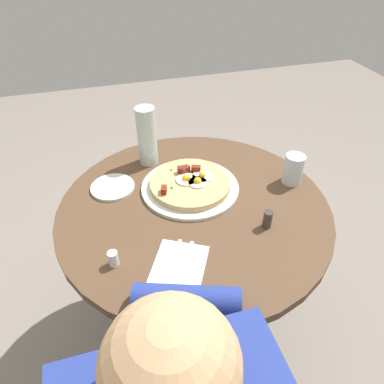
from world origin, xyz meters
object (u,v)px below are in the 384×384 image
Objects in this scene: salt_shaker at (113,259)px; pepper_shaker at (267,219)px; bread_plate at (113,187)px; knife at (185,266)px; dining_table at (194,242)px; fork at (173,264)px; pizza_plate at (190,187)px; water_bottle at (147,136)px; water_glass at (293,169)px; breakfast_pizza at (190,183)px.

pepper_shaker reaches higher than salt_shaker.
knife is (-0.15, 0.41, 0.00)m from bread_plate.
fork is at bearing 60.36° from dining_table.
water_bottle is (0.11, -0.21, 0.11)m from pizza_plate.
fork is (0.13, 0.22, 0.18)m from dining_table.
pizza_plate is 3.12× the size of water_glass.
bread_plate is 0.84× the size of knife.
water_glass is 0.54m from water_bottle.
bread_plate is 0.68× the size of water_bottle.
bread_plate reaches higher than dining_table.
knife is (-0.03, 0.02, 0.00)m from fork.
fork is 3.06× the size of pepper_shaker.
dining_table is at bearing 82.49° from pizza_plate.
pizza_plate is (-0.01, -0.09, 0.18)m from dining_table.
breakfast_pizza reaches higher than salt_shaker.
water_bottle is (-0.00, -0.54, 0.11)m from knife.
pepper_shaker is (0.18, 0.18, -0.02)m from water_glass.
bread_plate is 0.34m from salt_shaker.
breakfast_pizza is at bearing -132.04° from pizza_plate.
water_bottle is 4.81× the size of salt_shaker.
fork and knife have the same top height.
water_bottle is at bearing -30.10° from water_glass.
bread_plate is 1.40× the size of water_glass.
breakfast_pizza is 5.98× the size of salt_shaker.
pizza_plate is 0.30m from pepper_shaker.
fork is 0.56m from water_glass.
dining_table is at bearing 107.70° from water_bottle.
fork is 0.53m from water_bottle.
breakfast_pizza is 0.35m from knife.
breakfast_pizza is at bearing 163.53° from bread_plate.
pizza_plate is 0.25m from water_bottle.
water_glass reaches higher than pizza_plate.
water_bottle is 0.54m from pepper_shaker.
water_bottle reaches higher than water_glass.
pizza_plate is 0.35m from knife.
water_glass is (-0.62, 0.14, 0.05)m from bread_plate.
pepper_shaker is (-0.18, 0.16, 0.21)m from dining_table.
bread_plate is at bearing -16.47° from breakfast_pizza.
breakfast_pizza is 0.40m from salt_shaker.
water_glass is (-0.36, 0.06, 0.03)m from breakfast_pizza.
pizza_plate is 0.39m from salt_shaker.
water_glass is at bearing 149.90° from water_bottle.
water_glass reaches higher than bread_plate.
knife is 3.06× the size of pepper_shaker.
knife is 0.55m from water_bottle.
water_bottle reaches higher than breakfast_pizza.
salt_shaker is (0.29, 0.26, 0.02)m from pizza_plate.
salt_shaker is at bearing 84.40° from bread_plate.
pizza_plate is 5.76× the size of pepper_shaker.
breakfast_pizza is 1.83× the size of bread_plate.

